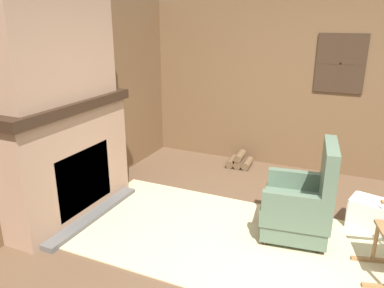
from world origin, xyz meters
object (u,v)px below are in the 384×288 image
(firewood_stack, at_px, (240,161))
(oil_lamp_vase, at_px, (15,100))
(laundry_basket, at_px, (372,215))
(storage_case, at_px, (91,87))
(armchair, at_px, (301,205))

(firewood_stack, bearing_deg, oil_lamp_vase, -115.96)
(laundry_basket, bearing_deg, firewood_stack, 147.53)
(oil_lamp_vase, distance_m, storage_case, 1.10)
(armchair, relative_size, storage_case, 4.18)
(firewood_stack, height_order, storage_case, storage_case)
(firewood_stack, xyz_separation_m, laundry_basket, (1.87, -1.19, 0.08))
(armchair, xyz_separation_m, oil_lamp_vase, (-2.56, -1.16, 1.10))
(laundry_basket, height_order, oil_lamp_vase, oil_lamp_vase)
(oil_lamp_vase, bearing_deg, armchair, 24.44)
(armchair, relative_size, firewood_stack, 2.71)
(armchair, height_order, firewood_stack, armchair)
(oil_lamp_vase, relative_size, storage_case, 1.23)
(oil_lamp_vase, bearing_deg, laundry_basket, 26.79)
(firewood_stack, bearing_deg, armchair, -54.75)
(oil_lamp_vase, bearing_deg, firewood_stack, 64.04)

